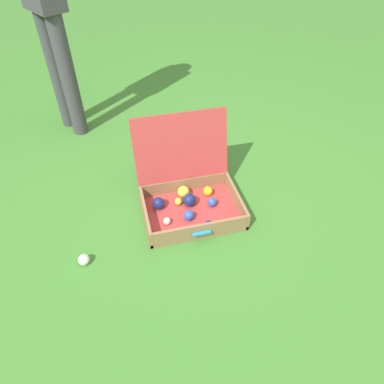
{
  "coord_description": "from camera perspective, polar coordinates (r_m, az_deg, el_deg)",
  "views": [
    {
      "loc": [
        -0.38,
        -1.51,
        1.59
      ],
      "look_at": [
        0.0,
        -0.0,
        0.19
      ],
      "focal_mm": 32.58,
      "sensor_mm": 36.0,
      "label": 1
    }
  ],
  "objects": [
    {
      "name": "ground_plane",
      "position": [
        2.22,
        -0.05,
        -3.54
      ],
      "size": [
        16.0,
        16.0,
        0.0
      ],
      "primitive_type": "plane",
      "color": "#3D7A2D"
    },
    {
      "name": "open_suitcase",
      "position": [
        2.2,
        -0.64,
        0.12
      ],
      "size": [
        0.6,
        0.58,
        0.54
      ],
      "color": "#B23838",
      "rests_on": "ground"
    },
    {
      "name": "stray_ball_on_grass",
      "position": [
        2.03,
        -17.28,
        -10.53
      ],
      "size": [
        0.06,
        0.06,
        0.06
      ],
      "primitive_type": "sphere",
      "color": "white",
      "rests_on": "ground"
    }
  ]
}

